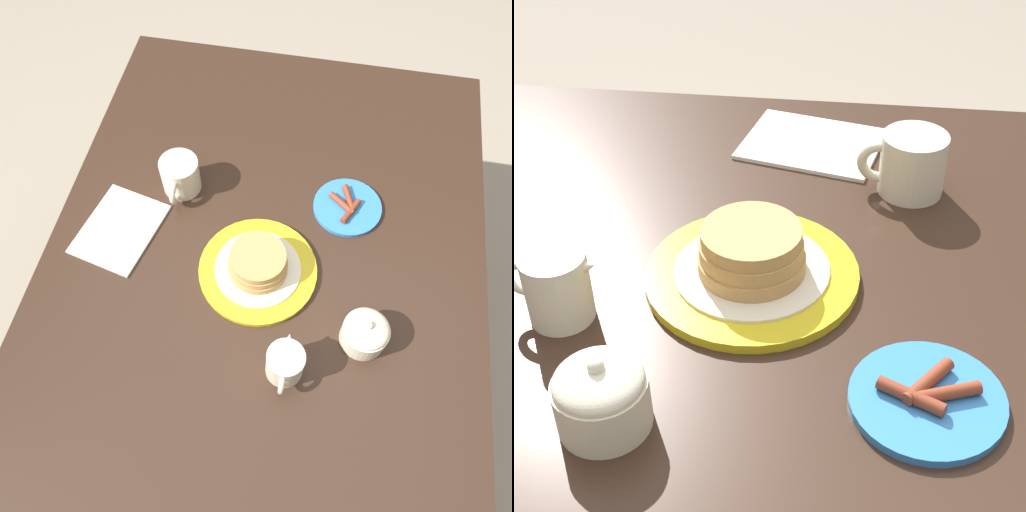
% 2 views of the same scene
% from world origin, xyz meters
% --- Properties ---
extents(ground_plane, '(8.00, 8.00, 0.00)m').
position_xyz_m(ground_plane, '(0.00, 0.00, 0.00)').
color(ground_plane, gray).
extents(dining_table, '(1.43, 0.95, 0.73)m').
position_xyz_m(dining_table, '(0.00, 0.00, 0.62)').
color(dining_table, '#332116').
rests_on(dining_table, ground_plane).
extents(pancake_plate, '(0.25, 0.25, 0.07)m').
position_xyz_m(pancake_plate, '(-0.04, -0.01, 0.75)').
color(pancake_plate, gold).
rests_on(pancake_plate, dining_table).
extents(side_plate_bacon, '(0.16, 0.16, 0.02)m').
position_xyz_m(side_plate_bacon, '(-0.23, 0.16, 0.73)').
color(side_plate_bacon, '#337AC6').
rests_on(side_plate_bacon, dining_table).
extents(coffee_mug, '(0.12, 0.09, 0.08)m').
position_xyz_m(coffee_mug, '(-0.22, -0.22, 0.77)').
color(coffee_mug, beige).
rests_on(coffee_mug, dining_table).
extents(creamer_pitcher, '(0.11, 0.07, 0.09)m').
position_xyz_m(creamer_pitcher, '(0.16, 0.08, 0.77)').
color(creamer_pitcher, beige).
rests_on(creamer_pitcher, dining_table).
extents(sugar_bowl, '(0.09, 0.09, 0.08)m').
position_xyz_m(sugar_bowl, '(0.07, 0.22, 0.76)').
color(sugar_bowl, beige).
rests_on(sugar_bowl, dining_table).
extents(napkin, '(0.23, 0.19, 0.01)m').
position_xyz_m(napkin, '(-0.08, -0.33, 0.73)').
color(napkin, silver).
rests_on(napkin, dining_table).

